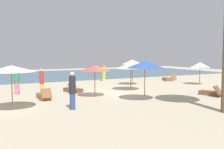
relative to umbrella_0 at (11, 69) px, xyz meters
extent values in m
plane|color=beige|center=(6.30, 2.20, -2.01)|extent=(60.00, 60.00, 0.00)
cube|color=#476B7F|center=(6.30, 19.20, -1.98)|extent=(48.00, 16.00, 0.06)
cylinder|color=olive|center=(0.00, 0.00, -0.95)|extent=(0.05, 0.05, 2.11)
cone|color=silver|center=(0.00, 0.00, 0.00)|extent=(2.26, 2.26, 0.31)
cylinder|color=brown|center=(5.02, 1.57, -1.04)|extent=(0.05, 0.05, 1.94)
cone|color=#D84C3F|center=(5.02, 1.57, -0.18)|extent=(1.85, 1.85, 0.33)
cylinder|color=olive|center=(15.87, 3.17, -1.04)|extent=(0.06, 0.06, 1.93)
cone|color=white|center=(15.87, 3.17, -0.26)|extent=(1.75, 1.75, 0.47)
cylinder|color=olive|center=(7.11, -0.84, -0.88)|extent=(0.05, 0.05, 2.26)
cone|color=#3359B2|center=(7.11, -0.84, 0.09)|extent=(2.19, 2.19, 0.41)
cylinder|color=brown|center=(8.62, 3.06, -0.99)|extent=(0.05, 0.05, 2.03)
cone|color=silver|center=(8.62, 3.06, -0.15)|extent=(2.16, 2.16, 0.44)
cylinder|color=brown|center=(10.50, 5.80, -0.92)|extent=(0.05, 0.05, 2.17)
cone|color=silver|center=(10.50, 5.80, 0.01)|extent=(1.82, 1.82, 0.40)
cube|color=brown|center=(15.58, 7.20, -1.87)|extent=(1.14, 1.62, 0.28)
cube|color=brown|center=(15.85, 6.55, -1.57)|extent=(0.68, 0.59, 0.59)
cube|color=brown|center=(12.02, -1.39, -1.87)|extent=(1.02, 1.61, 0.28)
cube|color=brown|center=(11.82, -2.06, -1.57)|extent=(0.67, 0.58, 0.57)
cube|color=brown|center=(2.02, 2.46, -1.87)|extent=(0.64, 1.52, 0.28)
cube|color=brown|center=(2.04, 1.76, -1.58)|extent=(0.58, 0.47, 0.56)
cube|color=brown|center=(4.51, 4.23, -1.87)|extent=(1.09, 1.62, 0.28)
cube|color=brown|center=(4.26, 3.58, -1.57)|extent=(0.68, 0.58, 0.59)
cylinder|color=yellow|center=(9.61, 9.69, -1.64)|extent=(0.38, 0.38, 0.73)
cylinder|color=yellow|center=(9.61, 9.69, -0.89)|extent=(0.45, 0.45, 0.76)
sphere|color=#A37556|center=(9.61, 9.69, -0.42)|extent=(0.21, 0.21, 0.21)
cylinder|color=yellow|center=(2.29, 4.07, -1.63)|extent=(0.33, 0.33, 0.75)
cylinder|color=#BF3338|center=(2.29, 4.07, -0.87)|extent=(0.39, 0.39, 0.78)
sphere|color=beige|center=(2.29, 4.07, -0.38)|extent=(0.21, 0.21, 0.21)
cylinder|color=#2D4C8C|center=(2.61, -1.18, -1.61)|extent=(0.36, 0.36, 0.80)
cylinder|color=#26262D|center=(2.61, -1.18, -0.79)|extent=(0.43, 0.43, 0.83)
sphere|color=beige|center=(2.61, -1.18, -0.27)|extent=(0.23, 0.23, 0.23)
cylinder|color=#D17299|center=(0.82, 4.83, -1.58)|extent=(0.40, 0.40, 0.84)
cylinder|color=#338C59|center=(0.82, 4.83, -0.72)|extent=(0.47, 0.47, 0.88)
sphere|color=brown|center=(0.82, 4.83, -0.18)|extent=(0.24, 0.24, 0.24)
camera|label=1|loc=(-1.34, -12.73, 0.68)|focal=40.33mm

